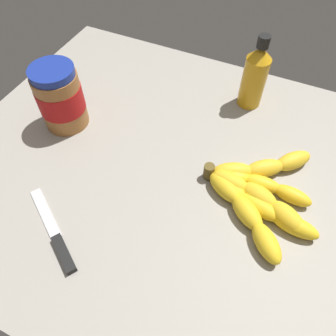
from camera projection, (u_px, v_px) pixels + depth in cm
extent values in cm
cube|color=gray|center=(155.00, 168.00, 66.06)|extent=(79.93, 73.01, 4.65)
ellipsoid|color=yellow|center=(225.00, 188.00, 58.32)|extent=(8.23, 6.61, 3.43)
ellipsoid|color=yellow|center=(247.00, 212.00, 55.26)|extent=(8.03, 7.31, 3.43)
ellipsoid|color=yellow|center=(266.00, 243.00, 51.94)|extent=(7.63, 7.82, 3.43)
ellipsoid|color=yellow|center=(229.00, 187.00, 58.62)|extent=(8.62, 5.66, 3.12)
ellipsoid|color=yellow|center=(259.00, 207.00, 56.08)|extent=(8.53, 4.83, 3.12)
ellipsoid|color=yellow|center=(295.00, 226.00, 53.91)|extent=(8.31, 3.92, 3.12)
ellipsoid|color=yellow|center=(230.00, 181.00, 59.06)|extent=(7.42, 4.38, 3.70)
ellipsoid|color=yellow|center=(258.00, 196.00, 57.07)|extent=(7.84, 5.52, 3.70)
ellipsoid|color=yellow|center=(286.00, 217.00, 54.62)|extent=(8.00, 6.48, 3.70)
ellipsoid|color=yellow|center=(232.00, 176.00, 60.16)|extent=(7.44, 4.30, 2.87)
ellipsoid|color=yellow|center=(262.00, 184.00, 59.16)|extent=(7.12, 3.20, 2.87)
ellipsoid|color=yellow|center=(292.00, 195.00, 57.65)|extent=(7.28, 3.68, 2.87)
ellipsoid|color=yellow|center=(233.00, 171.00, 60.57)|extent=(8.29, 6.32, 3.35)
ellipsoid|color=yellow|center=(264.00, 168.00, 60.98)|extent=(8.08, 7.23, 3.35)
ellipsoid|color=yellow|center=(293.00, 161.00, 62.07)|extent=(7.57, 7.88, 3.35)
cylinder|color=brown|center=(209.00, 171.00, 60.43)|extent=(2.00, 2.00, 3.00)
cylinder|color=#9E602D|center=(61.00, 100.00, 65.95)|extent=(9.08, 9.08, 12.09)
cylinder|color=#B71414|center=(60.00, 98.00, 65.46)|extent=(9.26, 9.26, 5.44)
cylinder|color=navy|center=(51.00, 72.00, 60.50)|extent=(8.66, 8.66, 1.56)
cylinder|color=orange|center=(253.00, 82.00, 69.92)|extent=(5.20, 5.20, 11.47)
cone|color=orange|center=(261.00, 53.00, 64.30)|extent=(5.20, 5.20, 2.59)
cylinder|color=black|center=(264.00, 42.00, 62.30)|extent=(2.43, 2.43, 2.42)
cube|color=silver|center=(45.00, 213.00, 56.86)|extent=(10.37, 7.57, 0.50)
cube|color=black|center=(64.00, 254.00, 51.99)|extent=(6.75, 5.14, 1.20)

